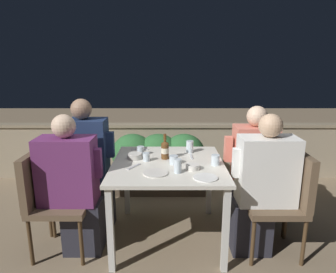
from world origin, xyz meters
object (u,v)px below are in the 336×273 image
at_px(person_coral_top, 250,169).
at_px(person_purple_stripe, 73,186).
at_px(chair_left_near, 49,193).
at_px(person_white_polo, 261,186).
at_px(potted_plant, 263,164).
at_px(chair_left_far, 68,176).
at_px(beer_bottle, 165,149).
at_px(chair_right_far, 270,176).
at_px(person_navy_jumper, 88,166).
at_px(chair_right_near, 285,193).

bearing_deg(person_coral_top, person_purple_stripe, -166.51).
xyz_separation_m(chair_left_near, person_white_polo, (1.78, -0.01, 0.07)).
height_order(chair_left_near, potted_plant, chair_left_near).
xyz_separation_m(chair_left_far, person_coral_top, (1.75, -0.01, 0.08)).
relative_size(person_white_polo, person_coral_top, 0.99).
xyz_separation_m(person_purple_stripe, beer_bottle, (0.77, 0.30, 0.23)).
xyz_separation_m(person_white_polo, chair_right_far, (0.21, 0.38, -0.07)).
distance_m(person_navy_jumper, chair_right_near, 1.80).
distance_m(person_purple_stripe, chair_left_far, 0.43).
distance_m(chair_left_far, chair_right_near, 1.99).
bearing_deg(potted_plant, person_coral_top, -117.78).
height_order(person_navy_jumper, chair_right_near, person_navy_jumper).
distance_m(chair_left_near, chair_right_near, 1.99).
relative_size(chair_right_far, beer_bottle, 3.83).
height_order(chair_left_near, person_white_polo, person_white_polo).
bearing_deg(person_navy_jumper, chair_left_far, -180.00).
xyz_separation_m(chair_left_near, chair_left_far, (0.03, 0.39, 0.00)).
xyz_separation_m(person_purple_stripe, potted_plant, (1.92, 1.02, -0.17)).
bearing_deg(person_purple_stripe, person_navy_jumper, 85.33).
relative_size(chair_left_near, person_coral_top, 0.73).
bearing_deg(chair_right_near, beer_bottle, 163.00).
bearing_deg(chair_left_far, chair_left_near, -95.05).
relative_size(person_navy_jumper, chair_right_far, 1.44).
distance_m(chair_left_far, person_coral_top, 1.75).
relative_size(chair_left_far, chair_right_near, 1.00).
distance_m(chair_right_near, chair_right_far, 0.38).
distance_m(person_navy_jumper, person_coral_top, 1.54).
bearing_deg(person_white_polo, person_coral_top, 89.55).
bearing_deg(potted_plant, chair_left_far, -163.24).
height_order(chair_left_far, person_navy_jumper, person_navy_jumper).
distance_m(chair_left_far, person_white_polo, 1.79).
bearing_deg(person_white_polo, potted_plant, 71.58).
bearing_deg(chair_right_far, chair_right_near, -90.42).
bearing_deg(chair_left_far, chair_right_far, -0.41).
xyz_separation_m(person_navy_jumper, chair_right_far, (1.75, -0.01, -0.11)).
bearing_deg(beer_bottle, person_coral_top, 5.19).
bearing_deg(potted_plant, chair_left_near, -154.31).
distance_m(person_purple_stripe, potted_plant, 2.18).
bearing_deg(chair_left_far, person_navy_jumper, 0.00).
height_order(chair_left_far, person_coral_top, person_coral_top).
height_order(person_purple_stripe, beer_bottle, person_purple_stripe).
xyz_separation_m(chair_left_near, beer_bottle, (0.97, 0.30, 0.29)).
bearing_deg(person_purple_stripe, chair_left_near, -180.00).
bearing_deg(person_coral_top, chair_left_far, 179.54).
height_order(person_navy_jumper, potted_plant, person_navy_jumper).
xyz_separation_m(person_white_polo, beer_bottle, (-0.81, 0.31, 0.23)).
height_order(chair_right_near, person_white_polo, person_white_polo).
bearing_deg(chair_right_far, chair_left_far, 179.59).
xyz_separation_m(person_white_polo, potted_plant, (0.34, 1.03, -0.17)).
height_order(person_coral_top, potted_plant, person_coral_top).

